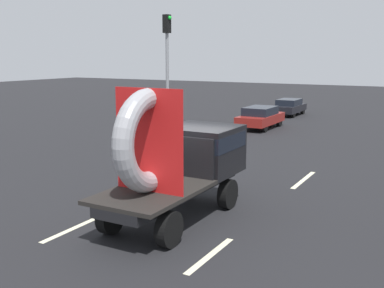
# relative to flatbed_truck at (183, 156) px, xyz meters

# --- Properties ---
(ground_plane) EXTENTS (120.00, 120.00, 0.00)m
(ground_plane) POSITION_rel_flatbed_truck_xyz_m (-0.35, 0.46, -1.65)
(ground_plane) COLOR black
(flatbed_truck) EXTENTS (2.02, 5.09, 3.59)m
(flatbed_truck) POSITION_rel_flatbed_truck_xyz_m (0.00, 0.00, 0.00)
(flatbed_truck) COLOR black
(flatbed_truck) RESTS_ON ground_plane
(distant_sedan) EXTENTS (1.72, 4.01, 1.31)m
(distant_sedan) POSITION_rel_flatbed_truck_xyz_m (-3.78, 15.70, -0.95)
(distant_sedan) COLOR black
(distant_sedan) RESTS_ON ground_plane
(traffic_light) EXTENTS (0.42, 0.36, 6.35)m
(traffic_light) POSITION_rel_flatbed_truck_xyz_m (-6.61, 9.73, 2.44)
(traffic_light) COLOR gray
(traffic_light) RESTS_ON ground_plane
(lane_dash_left_near) EXTENTS (0.16, 2.05, 0.01)m
(lane_dash_left_near) POSITION_rel_flatbed_truck_xyz_m (-1.89, -2.36, -1.65)
(lane_dash_left_near) COLOR beige
(lane_dash_left_near) RESTS_ON ground_plane
(lane_dash_left_far) EXTENTS (0.16, 2.83, 0.01)m
(lane_dash_left_far) POSITION_rel_flatbed_truck_xyz_m (-1.89, 5.66, -1.65)
(lane_dash_left_far) COLOR beige
(lane_dash_left_far) RESTS_ON ground_plane
(lane_dash_right_near) EXTENTS (0.16, 2.14, 0.01)m
(lane_dash_right_near) POSITION_rel_flatbed_truck_xyz_m (1.89, -2.04, -1.65)
(lane_dash_right_near) COLOR beige
(lane_dash_right_near) RESTS_ON ground_plane
(lane_dash_right_far) EXTENTS (0.16, 2.58, 0.01)m
(lane_dash_right_far) POSITION_rel_flatbed_truck_xyz_m (1.89, 5.23, -1.65)
(lane_dash_right_far) COLOR beige
(lane_dash_right_far) RESTS_ON ground_plane
(oncoming_car) EXTENTS (1.57, 3.67, 1.20)m
(oncoming_car) POSITION_rel_flatbed_truck_xyz_m (-4.21, 22.63, -1.01)
(oncoming_car) COLOR black
(oncoming_car) RESTS_ON ground_plane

